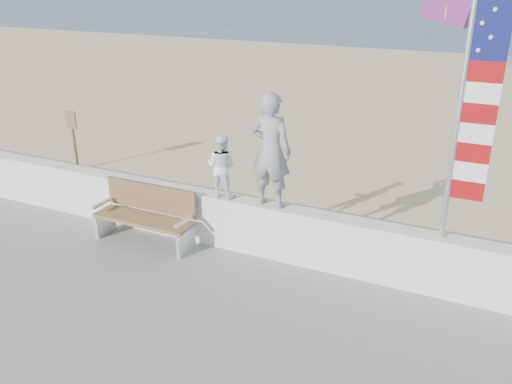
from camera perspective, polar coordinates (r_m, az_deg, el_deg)
ground at (r=7.90m, az=-7.09°, el=-13.44°), size 220.00×220.00×0.00m
sand at (r=15.46m, az=10.80°, el=4.82°), size 90.00×40.00×0.08m
seawall at (r=9.07m, az=-0.61°, el=-3.57°), size 30.00×0.35×0.90m
adult at (r=8.42m, az=1.57°, el=4.37°), size 0.68×0.46×1.84m
child at (r=8.92m, az=-3.68°, el=2.74°), size 0.53×0.42×1.06m
bench at (r=9.55m, az=-11.49°, el=-2.27°), size 1.80×0.57×1.00m
flag at (r=7.53m, az=21.65°, el=8.49°), size 0.50×0.08×3.50m
parafoil_kite at (r=10.41m, az=19.62°, el=17.70°), size 0.94×0.44×0.63m
sign at (r=13.66m, az=-18.69°, el=5.67°), size 0.32×0.07×1.46m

